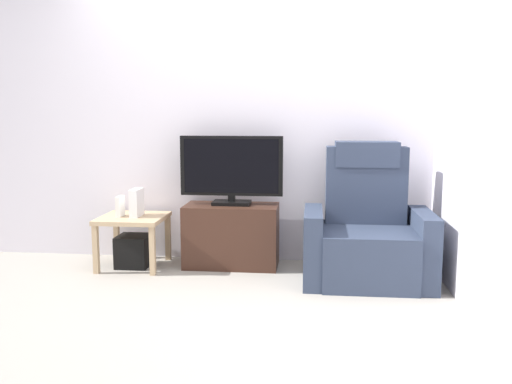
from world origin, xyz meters
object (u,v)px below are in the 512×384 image
Objects in this scene: side_table at (133,224)px; subwoofer_box at (134,251)px; book_upright at (120,206)px; game_console at (137,203)px; television at (231,169)px; tv_stand at (232,235)px; recliner_armchair at (367,233)px.

side_table is 2.00× the size of subwoofer_box.
subwoofer_box is at bearing 11.31° from book_upright.
television is at bearing 8.20° from game_console.
television is (0.00, 0.02, 0.57)m from tv_stand.
game_console is (0.14, 0.03, 0.03)m from book_upright.
side_table is (-0.83, -0.11, 0.10)m from tv_stand.
game_console is (-0.80, -0.12, -0.29)m from television.
tv_stand is at bearing 7.27° from side_table.
tv_stand is 1.15m from recliner_armchair.
tv_stand is 0.91× the size of television.
recliner_armchair is at bearing -4.87° from side_table.
game_console is (-0.80, -0.10, 0.29)m from tv_stand.
game_console is at bearing -171.80° from television.
game_console is at bearing -173.13° from tv_stand.
side_table is at bearing -178.89° from recliner_armchair.
television is at bearing 8.54° from side_table.
television is at bearing 8.84° from book_upright.
television is 3.24× the size of subwoofer_box.
game_console reaches higher than tv_stand.
recliner_armchair is 1.97m from subwoofer_box.
recliner_armchair is at bearing -13.72° from tv_stand.
television is 0.86m from game_console.
book_upright is at bearing -171.16° from television.
tv_stand reaches higher than side_table.
recliner_armchair is 2.06m from book_upright.
game_console reaches higher than book_upright.
television reaches higher than tv_stand.
tv_stand is at bearing 7.27° from subwoofer_box.
television is 1.25m from recliner_armchair.
subwoofer_box is 1.16× the size of game_console.
subwoofer_box is (-0.83, -0.13, -0.71)m from television.
recliner_armchair is 4.01× the size of subwoofer_box.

